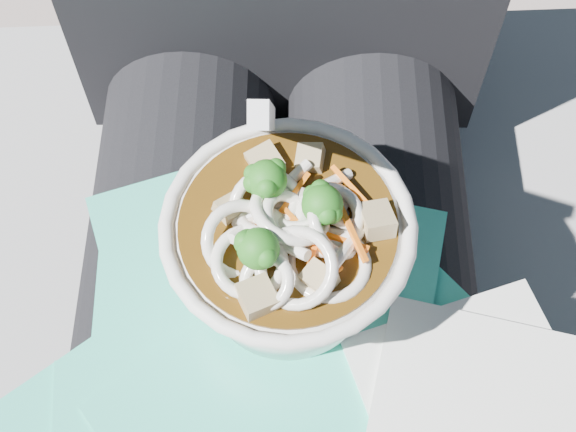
{
  "coord_description": "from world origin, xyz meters",
  "views": [
    {
      "loc": [
        0.01,
        -0.19,
        1.13
      ],
      "look_at": [
        0.01,
        0.02,
        0.74
      ],
      "focal_mm": 50.0,
      "sensor_mm": 36.0,
      "label": 1
    }
  ],
  "objects_px": {
    "plastic_bag": "(264,392)",
    "udon_bowl": "(288,247)",
    "stone_ledge": "(282,321)",
    "lap": "(277,357)",
    "person_body": "(279,236)"
  },
  "relations": [
    {
      "from": "lap",
      "to": "stone_ledge",
      "type": "bearing_deg",
      "value": 90.0
    },
    {
      "from": "stone_ledge",
      "to": "udon_bowl",
      "type": "relative_size",
      "value": 5.15
    },
    {
      "from": "stone_ledge",
      "to": "lap",
      "type": "relative_size",
      "value": 2.08
    },
    {
      "from": "plastic_bag",
      "to": "udon_bowl",
      "type": "relative_size",
      "value": 2.11
    },
    {
      "from": "lap",
      "to": "plastic_bag",
      "type": "distance_m",
      "value": 0.1
    },
    {
      "from": "plastic_bag",
      "to": "person_body",
      "type": "bearing_deg",
      "value": 87.21
    },
    {
      "from": "plastic_bag",
      "to": "udon_bowl",
      "type": "distance_m",
      "value": 0.1
    },
    {
      "from": "lap",
      "to": "udon_bowl",
      "type": "height_order",
      "value": "udon_bowl"
    },
    {
      "from": "udon_bowl",
      "to": "person_body",
      "type": "bearing_deg",
      "value": 96.21
    },
    {
      "from": "person_body",
      "to": "plastic_bag",
      "type": "distance_m",
      "value": 0.16
    },
    {
      "from": "lap",
      "to": "plastic_bag",
      "type": "height_order",
      "value": "plastic_bag"
    },
    {
      "from": "udon_bowl",
      "to": "lap",
      "type": "bearing_deg",
      "value": -110.56
    },
    {
      "from": "stone_ledge",
      "to": "lap",
      "type": "distance_m",
      "value": 0.35
    },
    {
      "from": "stone_ledge",
      "to": "lap",
      "type": "bearing_deg",
      "value": -90.0
    },
    {
      "from": "stone_ledge",
      "to": "udon_bowl",
      "type": "height_order",
      "value": "udon_bowl"
    }
  ]
}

